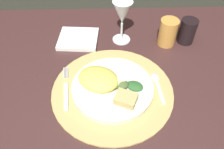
{
  "coord_description": "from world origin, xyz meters",
  "views": [
    {
      "loc": [
        0.04,
        -0.47,
        1.28
      ],
      "look_at": [
        0.06,
        0.01,
        0.77
      ],
      "focal_mm": 35.85,
      "sensor_mm": 36.0,
      "label": 1
    }
  ],
  "objects_px": {
    "wine_glass": "(122,14)",
    "dining_table": "(96,108)",
    "amber_tumbler": "(168,32)",
    "dinner_plate": "(113,88)",
    "spoon": "(157,82)",
    "napkin": "(78,39)",
    "dark_tumbler": "(187,31)",
    "fork": "(66,90)"
  },
  "relations": [
    {
      "from": "dining_table",
      "to": "amber_tumbler",
      "type": "bearing_deg",
      "value": 34.12
    },
    {
      "from": "napkin",
      "to": "dark_tumbler",
      "type": "relative_size",
      "value": 1.57
    },
    {
      "from": "dining_table",
      "to": "dark_tumbler",
      "type": "bearing_deg",
      "value": 29.18
    },
    {
      "from": "wine_glass",
      "to": "fork",
      "type": "bearing_deg",
      "value": -126.66
    },
    {
      "from": "dining_table",
      "to": "amber_tumbler",
      "type": "xyz_separation_m",
      "value": [
        0.26,
        0.18,
        0.2
      ]
    },
    {
      "from": "dining_table",
      "to": "amber_tumbler",
      "type": "distance_m",
      "value": 0.38
    },
    {
      "from": "wine_glass",
      "to": "amber_tumbler",
      "type": "height_order",
      "value": "wine_glass"
    },
    {
      "from": "dining_table",
      "to": "napkin",
      "type": "distance_m",
      "value": 0.27
    },
    {
      "from": "spoon",
      "to": "wine_glass",
      "type": "distance_m",
      "value": 0.27
    },
    {
      "from": "wine_glass",
      "to": "amber_tumbler",
      "type": "distance_m",
      "value": 0.18
    },
    {
      "from": "spoon",
      "to": "napkin",
      "type": "xyz_separation_m",
      "value": [
        -0.26,
        0.23,
        -0.0
      ]
    },
    {
      "from": "fork",
      "to": "napkin",
      "type": "distance_m",
      "value": 0.25
    },
    {
      "from": "wine_glass",
      "to": "dining_table",
      "type": "bearing_deg",
      "value": -116.23
    },
    {
      "from": "dark_tumbler",
      "to": "fork",
      "type": "bearing_deg",
      "value": -151.29
    },
    {
      "from": "fork",
      "to": "dining_table",
      "type": "bearing_deg",
      "value": 26.71
    },
    {
      "from": "dining_table",
      "to": "dinner_plate",
      "type": "distance_m",
      "value": 0.18
    },
    {
      "from": "dinner_plate",
      "to": "amber_tumbler",
      "type": "height_order",
      "value": "amber_tumbler"
    },
    {
      "from": "dinner_plate",
      "to": "fork",
      "type": "relative_size",
      "value": 1.44
    },
    {
      "from": "fork",
      "to": "amber_tumbler",
      "type": "height_order",
      "value": "amber_tumbler"
    },
    {
      "from": "dinner_plate",
      "to": "spoon",
      "type": "height_order",
      "value": "dinner_plate"
    },
    {
      "from": "spoon",
      "to": "amber_tumbler",
      "type": "distance_m",
      "value": 0.22
    },
    {
      "from": "fork",
      "to": "spoon",
      "type": "bearing_deg",
      "value": 4.11
    },
    {
      "from": "amber_tumbler",
      "to": "napkin",
      "type": "bearing_deg",
      "value": 175.43
    },
    {
      "from": "dinner_plate",
      "to": "fork",
      "type": "height_order",
      "value": "dinner_plate"
    },
    {
      "from": "wine_glass",
      "to": "dinner_plate",
      "type": "bearing_deg",
      "value": -99.53
    },
    {
      "from": "spoon",
      "to": "fork",
      "type": "bearing_deg",
      "value": -175.89
    },
    {
      "from": "amber_tumbler",
      "to": "dark_tumbler",
      "type": "xyz_separation_m",
      "value": [
        0.07,
        0.01,
        -0.0
      ]
    },
    {
      "from": "wine_glass",
      "to": "dark_tumbler",
      "type": "relative_size",
      "value": 1.73
    },
    {
      "from": "dining_table",
      "to": "napkin",
      "type": "bearing_deg",
      "value": 106.92
    },
    {
      "from": "dining_table",
      "to": "fork",
      "type": "bearing_deg",
      "value": -153.29
    },
    {
      "from": "dining_table",
      "to": "wine_glass",
      "type": "distance_m",
      "value": 0.35
    },
    {
      "from": "dining_table",
      "to": "wine_glass",
      "type": "relative_size",
      "value": 8.22
    },
    {
      "from": "dinner_plate",
      "to": "dark_tumbler",
      "type": "relative_size",
      "value": 2.67
    },
    {
      "from": "dinner_plate",
      "to": "dining_table",
      "type": "bearing_deg",
      "value": 143.36
    },
    {
      "from": "napkin",
      "to": "wine_glass",
      "type": "distance_m",
      "value": 0.19
    },
    {
      "from": "fork",
      "to": "wine_glass",
      "type": "xyz_separation_m",
      "value": [
        0.18,
        0.24,
        0.1
      ]
    },
    {
      "from": "fork",
      "to": "amber_tumbler",
      "type": "xyz_separation_m",
      "value": [
        0.35,
        0.22,
        0.04
      ]
    },
    {
      "from": "fork",
      "to": "wine_glass",
      "type": "relative_size",
      "value": 1.07
    },
    {
      "from": "fork",
      "to": "wine_glass",
      "type": "bearing_deg",
      "value": 53.34
    },
    {
      "from": "spoon",
      "to": "amber_tumbler",
      "type": "relative_size",
      "value": 1.27
    },
    {
      "from": "fork",
      "to": "dark_tumbler",
      "type": "bearing_deg",
      "value": 28.71
    },
    {
      "from": "napkin",
      "to": "amber_tumbler",
      "type": "relative_size",
      "value": 1.46
    }
  ]
}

